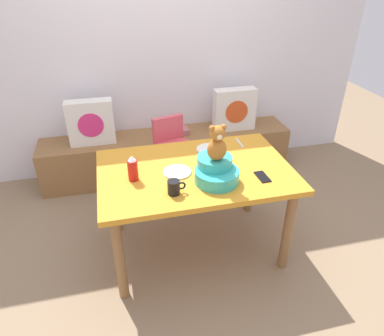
{
  "coord_description": "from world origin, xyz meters",
  "views": [
    {
      "loc": [
        -0.54,
        -2.12,
        2.05
      ],
      "look_at": [
        0.0,
        0.1,
        0.69
      ],
      "focal_mm": 33.1,
      "sensor_mm": 36.0,
      "label": 1
    }
  ],
  "objects_px": {
    "highchair": "(174,148)",
    "ketchup_bottle": "(133,169)",
    "dinner_plate_far": "(209,149)",
    "dining_table": "(195,180)",
    "dinner_plate_near": "(177,172)",
    "teddy_bear": "(217,144)",
    "pillow_floral_right": "(234,109)",
    "infant_seat_teal": "(216,171)",
    "coffee_mug": "(174,187)",
    "pillow_floral_left": "(91,123)",
    "book_stack": "(179,131)",
    "cell_phone": "(262,177)"
  },
  "relations": [
    {
      "from": "dining_table",
      "to": "coffee_mug",
      "type": "bearing_deg",
      "value": -127.68
    },
    {
      "from": "ketchup_bottle",
      "to": "cell_phone",
      "type": "distance_m",
      "value": 0.89
    },
    {
      "from": "dining_table",
      "to": "ketchup_bottle",
      "type": "bearing_deg",
      "value": -175.0
    },
    {
      "from": "book_stack",
      "to": "ketchup_bottle",
      "type": "distance_m",
      "value": 1.41
    },
    {
      "from": "cell_phone",
      "to": "pillow_floral_left",
      "type": "bearing_deg",
      "value": 127.37
    },
    {
      "from": "pillow_floral_right",
      "to": "infant_seat_teal",
      "type": "distance_m",
      "value": 1.5
    },
    {
      "from": "pillow_floral_right",
      "to": "dinner_plate_near",
      "type": "relative_size",
      "value": 2.2
    },
    {
      "from": "teddy_bear",
      "to": "dinner_plate_far",
      "type": "bearing_deg",
      "value": 79.9
    },
    {
      "from": "book_stack",
      "to": "dinner_plate_far",
      "type": "relative_size",
      "value": 1.0
    },
    {
      "from": "highchair",
      "to": "ketchup_bottle",
      "type": "xyz_separation_m",
      "value": [
        -0.43,
        -0.81,
        0.31
      ]
    },
    {
      "from": "pillow_floral_left",
      "to": "dinner_plate_near",
      "type": "height_order",
      "value": "pillow_floral_left"
    },
    {
      "from": "infant_seat_teal",
      "to": "highchair",
      "type": "bearing_deg",
      "value": 96.79
    },
    {
      "from": "dinner_plate_near",
      "to": "dining_table",
      "type": "bearing_deg",
      "value": 8.47
    },
    {
      "from": "ketchup_bottle",
      "to": "coffee_mug",
      "type": "bearing_deg",
      "value": -43.76
    },
    {
      "from": "pillow_floral_right",
      "to": "dinner_plate_far",
      "type": "height_order",
      "value": "pillow_floral_right"
    },
    {
      "from": "pillow_floral_left",
      "to": "dining_table",
      "type": "height_order",
      "value": "pillow_floral_left"
    },
    {
      "from": "teddy_bear",
      "to": "dinner_plate_near",
      "type": "relative_size",
      "value": 1.25
    },
    {
      "from": "ketchup_bottle",
      "to": "dinner_plate_far",
      "type": "bearing_deg",
      "value": 25.61
    },
    {
      "from": "pillow_floral_right",
      "to": "highchair",
      "type": "distance_m",
      "value": 0.86
    },
    {
      "from": "pillow_floral_left",
      "to": "highchair",
      "type": "bearing_deg",
      "value": -29.58
    },
    {
      "from": "pillow_floral_right",
      "to": "dinner_plate_near",
      "type": "distance_m",
      "value": 1.48
    },
    {
      "from": "dinner_plate_near",
      "to": "dinner_plate_far",
      "type": "xyz_separation_m",
      "value": [
        0.32,
        0.28,
        0.0
      ]
    },
    {
      "from": "dining_table",
      "to": "highchair",
      "type": "bearing_deg",
      "value": 90.93
    },
    {
      "from": "pillow_floral_left",
      "to": "pillow_floral_right",
      "type": "bearing_deg",
      "value": 0.0
    },
    {
      "from": "dining_table",
      "to": "teddy_bear",
      "type": "height_order",
      "value": "teddy_bear"
    },
    {
      "from": "dinner_plate_near",
      "to": "teddy_bear",
      "type": "bearing_deg",
      "value": -33.35
    },
    {
      "from": "pillow_floral_right",
      "to": "teddy_bear",
      "type": "relative_size",
      "value": 1.76
    },
    {
      "from": "highchair",
      "to": "infant_seat_teal",
      "type": "bearing_deg",
      "value": -83.21
    },
    {
      "from": "dining_table",
      "to": "ketchup_bottle",
      "type": "height_order",
      "value": "ketchup_bottle"
    },
    {
      "from": "ketchup_bottle",
      "to": "dinner_plate_far",
      "type": "xyz_separation_m",
      "value": [
        0.62,
        0.3,
        -0.08
      ]
    },
    {
      "from": "highchair",
      "to": "dinner_plate_near",
      "type": "distance_m",
      "value": 0.83
    },
    {
      "from": "dinner_plate_near",
      "to": "dinner_plate_far",
      "type": "distance_m",
      "value": 0.42
    },
    {
      "from": "pillow_floral_left",
      "to": "cell_phone",
      "type": "height_order",
      "value": "pillow_floral_left"
    },
    {
      "from": "pillow_floral_left",
      "to": "dinner_plate_far",
      "type": "bearing_deg",
      "value": -45.06
    },
    {
      "from": "pillow_floral_left",
      "to": "dinner_plate_far",
      "type": "relative_size",
      "value": 2.2
    },
    {
      "from": "teddy_bear",
      "to": "coffee_mug",
      "type": "relative_size",
      "value": 2.08
    },
    {
      "from": "cell_phone",
      "to": "coffee_mug",
      "type": "bearing_deg",
      "value": -178.07
    },
    {
      "from": "pillow_floral_left",
      "to": "book_stack",
      "type": "height_order",
      "value": "pillow_floral_left"
    },
    {
      "from": "book_stack",
      "to": "dinner_plate_near",
      "type": "bearing_deg",
      "value": -102.08
    },
    {
      "from": "pillow_floral_left",
      "to": "ketchup_bottle",
      "type": "relative_size",
      "value": 2.38
    },
    {
      "from": "teddy_bear",
      "to": "pillow_floral_left",
      "type": "bearing_deg",
      "value": 121.85
    },
    {
      "from": "dining_table",
      "to": "highchair",
      "type": "relative_size",
      "value": 1.75
    },
    {
      "from": "dining_table",
      "to": "cell_phone",
      "type": "xyz_separation_m",
      "value": [
        0.43,
        -0.22,
        0.1
      ]
    },
    {
      "from": "pillow_floral_right",
      "to": "dining_table",
      "type": "height_order",
      "value": "pillow_floral_right"
    },
    {
      "from": "infant_seat_teal",
      "to": "coffee_mug",
      "type": "relative_size",
      "value": 2.75
    },
    {
      "from": "coffee_mug",
      "to": "dinner_plate_near",
      "type": "bearing_deg",
      "value": 74.4
    },
    {
      "from": "teddy_bear",
      "to": "dinner_plate_far",
      "type": "xyz_separation_m",
      "value": [
        0.08,
        0.44,
        -0.27
      ]
    },
    {
      "from": "teddy_bear",
      "to": "book_stack",
      "type": "bearing_deg",
      "value": 88.96
    },
    {
      "from": "book_stack",
      "to": "teddy_bear",
      "type": "relative_size",
      "value": 0.8
    },
    {
      "from": "coffee_mug",
      "to": "book_stack",
      "type": "bearing_deg",
      "value": 77.32
    }
  ]
}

